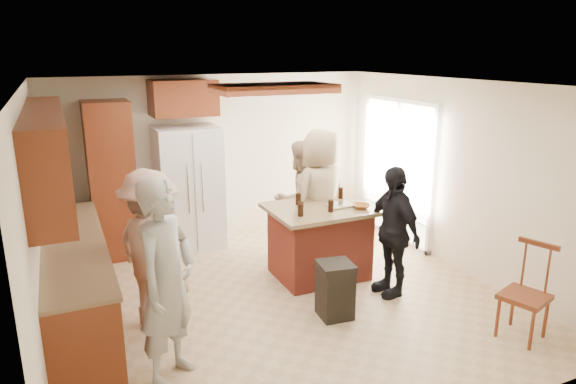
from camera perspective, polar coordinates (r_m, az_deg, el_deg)
name	(u,v)px	position (r m, az deg, el deg)	size (l,w,h in m)	color
room_shell	(471,167)	(9.61, 19.68, 2.68)	(8.00, 5.20, 5.00)	tan
person_front_left	(167,282)	(4.57, -13.29, -9.75)	(0.67, 0.49, 1.85)	#98988F
person_behind_left	(299,198)	(7.24, 1.28, -0.71)	(0.80, 0.50, 1.65)	tan
person_behind_right	(321,197)	(6.96, 3.66, -0.54)	(0.91, 0.59, 1.85)	tan
person_side_right	(392,231)	(6.18, 11.52, -4.29)	(0.92, 0.47, 1.57)	black
person_counter	(152,250)	(5.52, -14.92, -6.23)	(1.10, 0.51, 1.70)	#A1816E
left_cabinetry	(67,240)	(5.78, -23.33, -4.88)	(0.64, 3.00, 2.30)	maroon
back_wall_units	(130,159)	(7.47, -17.13, 3.48)	(1.80, 0.60, 2.45)	maroon
refrigerator	(189,188)	(7.63, -10.94, 0.43)	(0.90, 0.76, 1.80)	white
kitchen_island	(319,241)	(6.64, 3.52, -5.46)	(1.28, 1.03, 0.93)	#983627
island_items	(335,204)	(6.46, 5.22, -1.39)	(1.01, 0.68, 0.15)	silver
trash_bin	(335,290)	(5.72, 5.26, -10.74)	(0.41, 0.41, 0.63)	black
spindle_chair	(525,296)	(5.79, 24.88, -10.43)	(0.53, 0.53, 0.99)	maroon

